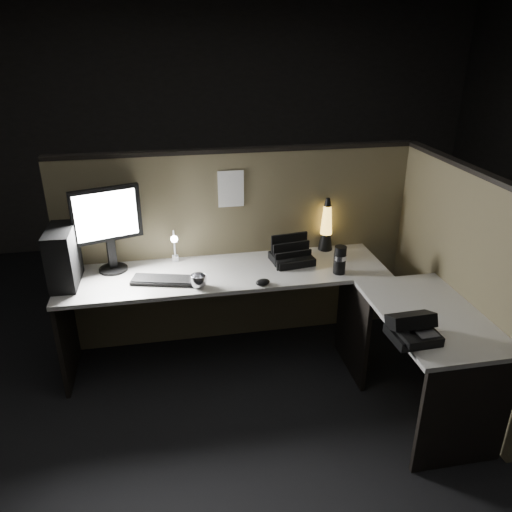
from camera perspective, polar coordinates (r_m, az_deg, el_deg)
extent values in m
plane|color=black|center=(3.47, 0.66, -16.84)|extent=(6.00, 6.00, 0.00)
plane|color=#282623|center=(5.66, -5.43, 14.73)|extent=(6.00, 0.00, 6.00)
cube|color=brown|center=(3.85, -1.99, 0.81)|extent=(2.66, 0.06, 1.50)
cube|color=brown|center=(3.59, 21.74, -2.88)|extent=(0.06, 1.66, 1.50)
cube|color=#B5B3AB|center=(3.55, -3.56, -1.98)|extent=(2.30, 0.60, 0.03)
cube|color=#B5B3AB|center=(3.22, 19.32, -6.40)|extent=(0.60, 1.00, 0.03)
cube|color=black|center=(3.78, -20.82, -8.23)|extent=(0.03, 0.55, 0.70)
cube|color=black|center=(3.10, 22.72, -16.61)|extent=(0.55, 0.03, 0.70)
cube|color=black|center=(3.67, 10.95, -7.99)|extent=(0.03, 0.55, 0.70)
cube|color=black|center=(3.53, -21.17, -0.07)|extent=(0.17, 0.37, 0.39)
cylinder|color=black|center=(3.69, -15.98, -1.44)|extent=(0.20, 0.20, 0.02)
cube|color=black|center=(3.66, -16.17, 0.39)|extent=(0.07, 0.06, 0.22)
cube|color=black|center=(3.56, -16.71, 4.56)|extent=(0.46, 0.18, 0.38)
cube|color=white|center=(3.54, -16.73, 4.45)|extent=(0.39, 0.13, 0.32)
cube|color=black|center=(3.44, -10.35, -2.75)|extent=(0.47, 0.26, 0.02)
ellipsoid|color=black|center=(3.34, 0.77, -3.01)|extent=(0.12, 0.10, 0.04)
cube|color=silver|center=(3.75, -9.20, -0.25)|extent=(0.04, 0.06, 0.03)
cylinder|color=silver|center=(3.70, -9.32, 1.40)|extent=(0.01, 0.01, 0.20)
cylinder|color=silver|center=(3.60, -9.38, 2.47)|extent=(0.01, 0.13, 0.01)
sphere|color=white|center=(3.53, -9.33, 1.92)|extent=(0.05, 0.05, 0.05)
cube|color=black|center=(3.67, 4.10, -0.29)|extent=(0.31, 0.28, 0.06)
cube|color=black|center=(3.62, 4.27, 0.10)|extent=(0.28, 0.06, 0.10)
cube|color=black|center=(3.71, 3.81, 1.51)|extent=(0.28, 0.06, 0.19)
cone|color=black|center=(3.91, 7.94, 1.67)|extent=(0.11, 0.11, 0.13)
cone|color=#F6B840|center=(3.84, 8.09, 4.11)|extent=(0.09, 0.09, 0.22)
sphere|color=#8F6A14|center=(3.87, 8.03, 3.12)|extent=(0.04, 0.04, 0.04)
sphere|color=#8F6A14|center=(3.84, 8.10, 4.25)|extent=(0.03, 0.03, 0.03)
cone|color=black|center=(3.80, 8.21, 6.11)|extent=(0.06, 0.06, 0.06)
cylinder|color=black|center=(3.52, 9.55, -0.45)|extent=(0.09, 0.09, 0.20)
imported|color=#B7B6BE|center=(3.33, -6.60, -2.87)|extent=(0.14, 0.14, 0.09)
sphere|color=#FFAD28|center=(3.76, 3.75, 0.69)|extent=(0.06, 0.06, 0.06)
cube|color=white|center=(3.64, -2.88, 7.66)|extent=(0.19, 0.00, 0.27)
cube|color=black|center=(2.91, 17.51, -8.60)|extent=(0.26, 0.23, 0.05)
cube|color=black|center=(2.91, 17.29, -7.06)|extent=(0.26, 0.16, 0.12)
cube|color=black|center=(2.82, 16.70, -8.84)|extent=(0.06, 0.19, 0.04)
cube|color=#3F3F42|center=(2.90, 18.85, -8.27)|extent=(0.11, 0.11, 0.00)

